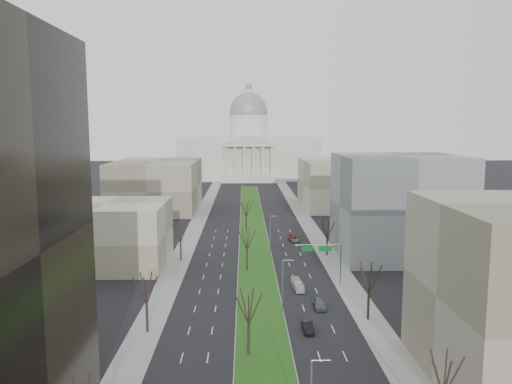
{
  "coord_description": "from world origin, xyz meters",
  "views": [
    {
      "loc": [
        -2.53,
        -23.96,
        30.87
      ],
      "look_at": [
        0.57,
        107.38,
        13.38
      ],
      "focal_mm": 35.0,
      "sensor_mm": 36.0,
      "label": 1
    }
  ],
  "objects": [
    {
      "name": "ground",
      "position": [
        0.0,
        120.0,
        0.0
      ],
      "size": [
        600.0,
        600.0,
        0.0
      ],
      "primitive_type": "plane",
      "color": "black",
      "rests_on": "ground"
    },
    {
      "name": "median",
      "position": [
        0.0,
        118.99,
        0.1
      ],
      "size": [
        8.0,
        222.03,
        0.2
      ],
      "color": "#999993",
      "rests_on": "ground"
    },
    {
      "name": "sidewalk_left",
      "position": [
        -17.5,
        95.0,
        0.07
      ],
      "size": [
        5.0,
        330.0,
        0.15
      ],
      "primitive_type": "cube",
      "color": "gray",
      "rests_on": "ground"
    },
    {
      "name": "sidewalk_right",
      "position": [
        17.5,
        95.0,
        0.07
      ],
      "size": [
        5.0,
        330.0,
        0.15
      ],
      "primitive_type": "cube",
      "color": "gray",
      "rests_on": "ground"
    },
    {
      "name": "capitol",
      "position": [
        0.0,
        269.59,
        16.31
      ],
      "size": [
        80.0,
        46.0,
        55.0
      ],
      "color": "beige",
      "rests_on": "ground"
    },
    {
      "name": "building_beige_left",
      "position": [
        -33.0,
        85.0,
        7.0
      ],
      "size": [
        26.0,
        22.0,
        14.0
      ],
      "primitive_type": "cube",
      "color": "tan",
      "rests_on": "ground"
    },
    {
      "name": "building_grey_right",
      "position": [
        34.0,
        92.0,
        12.0
      ],
      "size": [
        28.0,
        26.0,
        24.0
      ],
      "primitive_type": "cube",
      "color": "slate",
      "rests_on": "ground"
    },
    {
      "name": "building_far_left",
      "position": [
        -35.0,
        160.0,
        9.0
      ],
      "size": [
        30.0,
        40.0,
        18.0
      ],
      "primitive_type": "cube",
      "color": "gray",
      "rests_on": "ground"
    },
    {
      "name": "building_far_right",
      "position": [
        35.0,
        165.0,
        9.0
      ],
      "size": [
        30.0,
        40.0,
        18.0
      ],
      "primitive_type": "cube",
      "color": "tan",
      "rests_on": "ground"
    },
    {
      "name": "tree_left_mid",
      "position": [
        -17.2,
        48.0,
        7.0
      ],
      "size": [
        5.4,
        5.4,
        9.72
      ],
      "color": "black",
      "rests_on": "ground"
    },
    {
      "name": "tree_left_far",
      "position": [
        -17.2,
        88.0,
        6.84
      ],
      "size": [
        5.28,
        5.28,
        9.5
      ],
      "color": "black",
      "rests_on": "ground"
    },
    {
      "name": "tree_right_near",
      "position": [
        17.2,
        22.0,
        6.69
      ],
      "size": [
        5.16,
        5.16,
        9.29
      ],
      "color": "black",
      "rests_on": "ground"
    },
    {
      "name": "tree_right_mid",
      "position": [
        17.2,
        52.0,
        7.16
      ],
      "size": [
        5.52,
        5.52,
        9.94
      ],
      "color": "black",
      "rests_on": "ground"
    },
    {
      "name": "tree_right_far",
      "position": [
        17.2,
        92.0,
        6.53
      ],
      "size": [
        5.04,
        5.04,
        9.07
      ],
      "color": "black",
      "rests_on": "ground"
    },
    {
      "name": "tree_median_a",
      "position": [
        -2.0,
        40.0,
        7.0
      ],
      "size": [
        5.4,
        5.4,
        9.72
      ],
      "color": "black",
      "rests_on": "ground"
    },
    {
      "name": "tree_median_b",
      "position": [
        -2.0,
        80.0,
        7.0
      ],
      "size": [
        5.4,
        5.4,
        9.72
      ],
      "color": "black",
      "rests_on": "ground"
    },
    {
      "name": "tree_median_c",
      "position": [
        -2.0,
        120.0,
        7.0
      ],
      "size": [
        5.4,
        5.4,
        9.72
      ],
      "color": "black",
      "rests_on": "ground"
    },
    {
      "name": "streetlamp_median_b",
      "position": [
        3.76,
        55.0,
        4.81
      ],
      "size": [
        1.9,
        0.2,
        9.16
      ],
      "color": "gray",
      "rests_on": "ground"
    },
    {
      "name": "streetlamp_median_c",
      "position": [
        3.76,
        95.0,
        4.81
      ],
      "size": [
        1.9,
        0.2,
        9.16
      ],
      "color": "gray",
      "rests_on": "ground"
    },
    {
      "name": "mast_arm_signs",
      "position": [
        13.49,
        70.03,
        6.11
      ],
      "size": [
        9.12,
        0.24,
        8.09
      ],
      "color": "gray",
      "rests_on": "ground"
    },
    {
      "name": "car_grey_near",
      "position": [
        10.22,
        57.48,
        0.8
      ],
      "size": [
        1.95,
        4.73,
        1.61
      ],
      "primitive_type": "imported",
      "rotation": [
        0.0,
        0.0,
        -0.01
      ],
      "color": "#555A5E",
      "rests_on": "ground"
    },
    {
      "name": "car_black",
      "position": [
        7.02,
        47.82,
        0.71
      ],
      "size": [
        1.56,
        4.32,
        1.42
      ],
      "primitive_type": "imported",
      "rotation": [
        0.0,
        0.0,
        0.01
      ],
      "color": "black",
      "rests_on": "ground"
    },
    {
      "name": "car_red",
      "position": [
        10.69,
        108.01,
        0.8
      ],
      "size": [
        2.29,
        5.52,
        1.6
      ],
      "primitive_type": "imported",
      "rotation": [
        0.0,
        0.0,
        0.01
      ],
      "color": "maroon",
      "rests_on": "ground"
    },
    {
      "name": "car_grey_far",
      "position": [
        10.78,
        106.72,
        0.66
      ],
      "size": [
        2.66,
        4.96,
        1.32
      ],
      "primitive_type": "imported",
      "rotation": [
        0.0,
        0.0,
        0.1
      ],
      "color": "#575B5F",
      "rests_on": "ground"
    },
    {
      "name": "box_van",
      "position": [
        7.52,
        67.56,
        0.9
      ],
      "size": [
        2.04,
        6.56,
        1.8
      ],
      "primitive_type": "imported",
      "rotation": [
        0.0,
        0.0,
        0.08
      ],
      "color": "white",
      "rests_on": "ground"
    }
  ]
}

